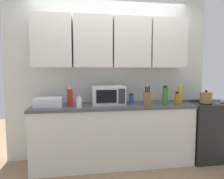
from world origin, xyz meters
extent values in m
cube|color=silver|center=(0.00, 0.03, 1.30)|extent=(3.23, 0.06, 2.60)
cube|color=white|center=(-0.87, -0.15, 1.83)|extent=(0.56, 0.33, 0.75)
cube|color=white|center=(-0.29, -0.15, 1.83)|extent=(0.56, 0.33, 0.75)
cube|color=white|center=(0.29, -0.15, 1.83)|extent=(0.56, 0.33, 0.75)
cube|color=white|center=(0.87, -0.15, 1.83)|extent=(0.56, 0.33, 0.75)
cube|color=white|center=(0.00, -0.30, 0.43)|extent=(2.33, 0.60, 0.86)
cube|color=#4C4C51|center=(0.00, -0.30, 0.88)|extent=(2.36, 0.63, 0.04)
cube|color=black|center=(1.57, -0.32, 0.45)|extent=(0.76, 0.64, 0.90)
cylinder|color=black|center=(1.40, -0.46, 0.91)|extent=(0.18, 0.18, 0.01)
cylinder|color=black|center=(1.40, -0.18, 0.91)|extent=(0.18, 0.18, 0.01)
cylinder|color=black|center=(1.74, -0.18, 0.91)|extent=(0.18, 0.18, 0.01)
cylinder|color=olive|center=(1.40, -0.46, 0.99)|extent=(0.17, 0.17, 0.16)
sphere|color=black|center=(1.40, -0.46, 1.09)|extent=(0.04, 0.04, 0.04)
cube|color=silver|center=(-0.07, -0.25, 1.04)|extent=(0.48, 0.36, 0.28)
cube|color=black|center=(-0.12, -0.44, 1.04)|extent=(0.29, 0.01, 0.18)
cube|color=#2D2D33|center=(0.10, -0.43, 1.04)|extent=(0.10, 0.01, 0.21)
cube|color=silver|center=(-0.93, -0.30, 0.96)|extent=(0.38, 0.30, 0.12)
cube|color=brown|center=(0.46, -0.48, 1.00)|extent=(0.12, 0.14, 0.20)
cylinder|color=black|center=(0.44, -0.49, 1.14)|extent=(0.02, 0.02, 0.08)
cylinder|color=black|center=(0.46, -0.49, 1.13)|extent=(0.02, 0.02, 0.07)
cylinder|color=black|center=(0.49, -0.49, 1.14)|extent=(0.02, 0.02, 0.08)
cylinder|color=#AD701E|center=(0.94, -0.43, 0.98)|extent=(0.07, 0.07, 0.16)
cylinder|color=black|center=(0.94, -0.43, 1.08)|extent=(0.04, 0.04, 0.03)
cylinder|color=#386B2D|center=(0.73, -0.48, 1.03)|extent=(0.08, 0.08, 0.26)
cylinder|color=black|center=(0.73, -0.48, 1.17)|extent=(0.06, 0.06, 0.03)
cylinder|color=gold|center=(1.08, -0.27, 1.03)|extent=(0.07, 0.07, 0.25)
cylinder|color=yellow|center=(1.08, -0.27, 1.17)|extent=(0.05, 0.05, 0.03)
cylinder|color=white|center=(-0.50, -0.49, 0.97)|extent=(0.07, 0.07, 0.13)
cylinder|color=silver|center=(-0.50, -0.49, 1.05)|extent=(0.04, 0.04, 0.02)
cylinder|color=red|center=(-0.63, -0.36, 1.02)|extent=(0.08, 0.08, 0.24)
cylinder|color=silver|center=(-0.63, -0.36, 1.16)|extent=(0.04, 0.04, 0.03)
cylinder|color=#2D56B7|center=(0.29, -0.23, 0.96)|extent=(0.07, 0.07, 0.13)
cylinder|color=black|center=(0.29, -0.23, 1.04)|extent=(0.06, 0.06, 0.02)
cylinder|color=silver|center=(0.84, -0.23, 0.96)|extent=(0.05, 0.05, 0.13)
cylinder|color=silver|center=(0.84, -0.23, 1.04)|extent=(0.03, 0.03, 0.02)
camera|label=1|loc=(-0.49, -3.27, 1.40)|focal=32.85mm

